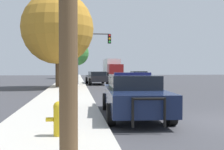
% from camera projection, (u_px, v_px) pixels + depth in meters
% --- Properties ---
extents(ground_plane, '(110.00, 110.00, 0.00)m').
position_uv_depth(ground_plane, '(219.00, 122.00, 8.80)').
color(ground_plane, '#3D3D42').
extents(sidewalk_left, '(3.00, 110.00, 0.13)m').
position_uv_depth(sidewalk_left, '(54.00, 124.00, 8.15)').
color(sidewalk_left, '#BCB7AD').
rests_on(sidewalk_left, ground_plane).
extents(police_car, '(2.26, 5.30, 1.53)m').
position_uv_depth(police_car, '(133.00, 94.00, 9.85)').
color(police_car, '#141E3D').
rests_on(police_car, ground_plane).
extents(fire_hydrant, '(0.59, 0.26, 0.80)m').
position_uv_depth(fire_hydrant, '(59.00, 117.00, 6.47)').
color(fire_hydrant, gold).
rests_on(fire_hydrant, sidewalk_left).
extents(traffic_light, '(3.27, 0.35, 4.92)m').
position_uv_depth(traffic_light, '(91.00, 48.00, 26.57)').
color(traffic_light, '#424247').
rests_on(traffic_light, sidewalk_left).
extents(car_background_midblock, '(2.22, 4.74, 1.30)m').
position_uv_depth(car_background_midblock, '(97.00, 77.00, 28.37)').
color(car_background_midblock, black).
rests_on(car_background_midblock, ground_plane).
extents(car_background_oncoming, '(2.01, 4.15, 1.31)m').
position_uv_depth(car_background_oncoming, '(139.00, 77.00, 29.94)').
color(car_background_oncoming, '#474C51').
rests_on(car_background_oncoming, ground_plane).
extents(box_truck, '(2.63, 7.95, 3.12)m').
position_uv_depth(box_truck, '(112.00, 68.00, 46.84)').
color(box_truck, maroon).
rests_on(box_truck, ground_plane).
extents(tree_sidewalk_mid, '(5.87, 5.87, 7.73)m').
position_uv_depth(tree_sidewalk_mid, '(58.00, 28.00, 22.86)').
color(tree_sidewalk_mid, '#4C3823').
rests_on(tree_sidewalk_mid, sidewalk_left).
extents(tree_sidewalk_far, '(3.86, 3.86, 5.74)m').
position_uv_depth(tree_sidewalk_far, '(76.00, 53.00, 42.89)').
color(tree_sidewalk_far, '#4C3823').
rests_on(tree_sidewalk_far, sidewalk_left).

